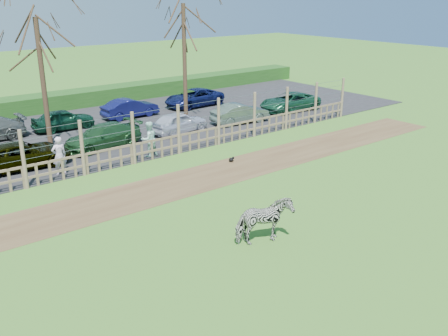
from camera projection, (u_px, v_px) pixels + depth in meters
ground at (246, 222)px, 17.59m from camera, size 120.00×120.00×0.00m
dirt_strip at (176, 185)px, 20.91m from camera, size 34.00×2.80×0.01m
asphalt at (79, 134)px, 28.29m from camera, size 44.00×13.00×0.04m
hedge at (36, 104)px, 33.28m from camera, size 46.00×2.00×1.10m
fence at (134, 147)px, 23.23m from camera, size 30.16×0.16×2.50m
tree_mid at (39, 51)px, 24.75m from camera, size 4.80×4.80×6.83m
tree_right at (184, 34)px, 30.26m from camera, size 4.80×4.80×7.35m
zebra at (264, 221)px, 15.87m from camera, size 1.98×1.29×1.54m
visitor_a at (59, 156)px, 21.75m from camera, size 0.64×0.44×1.72m
visitor_b at (149, 139)px, 24.18m from camera, size 0.85×0.67×1.72m
crow at (231, 160)px, 23.70m from camera, size 0.30×0.22×0.24m
car_2 at (22, 155)px, 22.71m from camera, size 4.40×2.18×1.20m
car_3 at (103, 136)px, 25.60m from camera, size 4.30×2.14×1.20m
car_4 at (179, 122)px, 28.33m from camera, size 3.67×1.85×1.20m
car_5 at (240, 113)px, 30.42m from camera, size 3.75×1.64×1.20m
car_6 at (290, 102)px, 33.54m from camera, size 4.45×2.29×1.20m
car_10 at (63, 119)px, 28.95m from camera, size 3.54×1.47×1.20m
car_11 at (130, 108)px, 31.76m from camera, size 3.66×1.33×1.20m
car_12 at (194, 98)px, 34.83m from camera, size 4.41×2.20×1.20m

